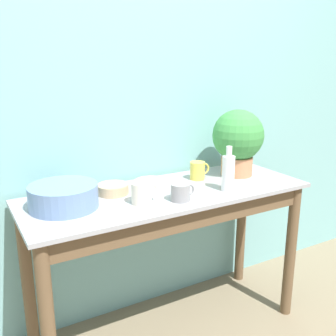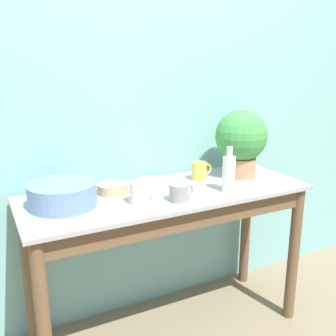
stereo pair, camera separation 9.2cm
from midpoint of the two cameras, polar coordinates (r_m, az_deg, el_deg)
name	(u,v)px [view 2 (the right image)]	position (r m, az deg, el deg)	size (l,w,h in m)	color
wall_back	(142,104)	(2.15, -2.63, 9.24)	(6.00, 0.05, 2.40)	#7AB2B2
counter_table	(170,224)	(2.00, 1.63, -8.16)	(1.44, 0.53, 0.80)	brown
potted_plant	(241,140)	(2.21, 11.73, 4.02)	(0.29, 0.29, 0.37)	tan
bowl_wash_large	(62,195)	(1.80, -13.66, -3.78)	(0.30, 0.30, 0.11)	#6684B2
bottle_tall	(229,173)	(1.95, 10.14, -0.76)	(0.06, 0.06, 0.23)	white
mug_grey	(179,192)	(1.82, 3.09, -3.56)	(0.12, 0.09, 0.08)	gray
mug_yellow	(200,171)	(2.14, 5.86, -0.44)	(0.12, 0.08, 0.10)	#E5CC4C
mug_cream	(140,193)	(1.79, -2.58, -3.59)	(0.13, 0.09, 0.10)	beige
bowl_small_cream	(151,184)	(1.99, -1.14, -2.37)	(0.17, 0.17, 0.04)	beige
bowl_small_tan	(113,188)	(1.94, -6.65, -2.94)	(0.15, 0.15, 0.05)	tan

